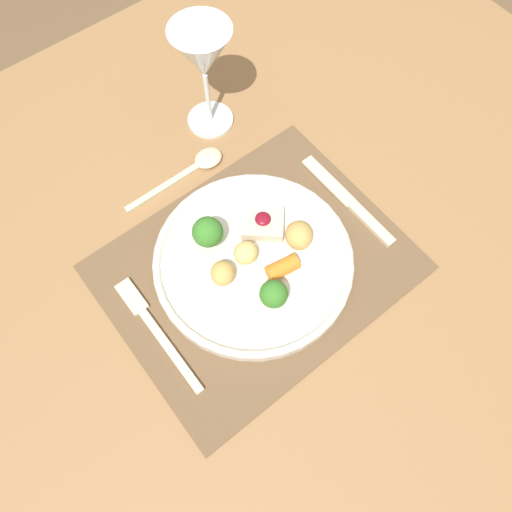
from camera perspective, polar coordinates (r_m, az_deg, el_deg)
ground_plane at (r=1.47m, az=-0.01°, el=-13.39°), size 8.00×8.00×0.00m
dining_table at (r=0.82m, az=-0.01°, el=-3.57°), size 1.45×1.19×0.77m
placemat at (r=0.74m, az=-0.01°, el=-1.25°), size 0.43×0.34×0.00m
dinner_plate at (r=0.73m, az=-0.04°, el=-0.13°), size 0.29×0.29×0.07m
fork at (r=0.72m, az=-11.68°, el=-7.89°), size 0.02×0.20×0.01m
knife at (r=0.80m, az=11.04°, el=5.68°), size 0.02×0.20×0.01m
spoon at (r=0.83m, az=-6.87°, el=10.17°), size 0.18×0.04×0.01m
wine_glass_near at (r=0.79m, az=-6.10°, el=21.63°), size 0.09×0.09×0.19m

